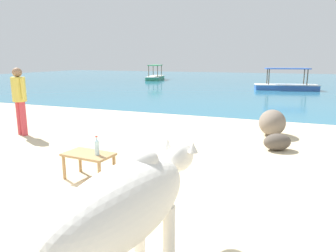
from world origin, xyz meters
TOP-DOWN VIEW (x-y plane):
  - sand_beach at (0.00, 0.00)m, footprint 18.00×14.00m
  - water_surface at (0.00, 22.00)m, footprint 60.00×36.00m
  - cow at (1.58, -0.70)m, footprint 0.76×1.98m
  - low_bench_table at (-0.11, 1.14)m, footprint 0.79×0.50m
  - bottle at (0.07, 1.11)m, footprint 0.07×0.07m
  - person_standing at (-3.33, 2.98)m, footprint 0.49×0.32m
  - shore_rock_medium at (2.53, 3.85)m, footprint 0.70×0.65m
  - shore_rock_small at (2.35, 5.14)m, footprint 0.71×0.89m
  - boat_green at (-8.59, 23.20)m, footprint 1.99×3.84m
  - boat_blue at (2.44, 17.61)m, footprint 3.83×1.88m

SIDE VIEW (x-z plane):
  - water_surface at x=0.00m, z-range -0.01..0.01m
  - sand_beach at x=0.00m, z-range 0.00..0.04m
  - shore_rock_medium at x=2.53m, z-range 0.04..0.38m
  - boat_green at x=-8.59m, z-range -0.35..0.94m
  - boat_blue at x=2.44m, z-range -0.35..0.94m
  - shore_rock_small at x=2.35m, z-range 0.04..0.66m
  - low_bench_table at x=-0.11m, z-range 0.18..0.59m
  - bottle at x=0.07m, z-range 0.42..0.72m
  - cow at x=1.58m, z-range 0.22..1.32m
  - person_standing at x=-3.33m, z-range 0.18..1.80m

